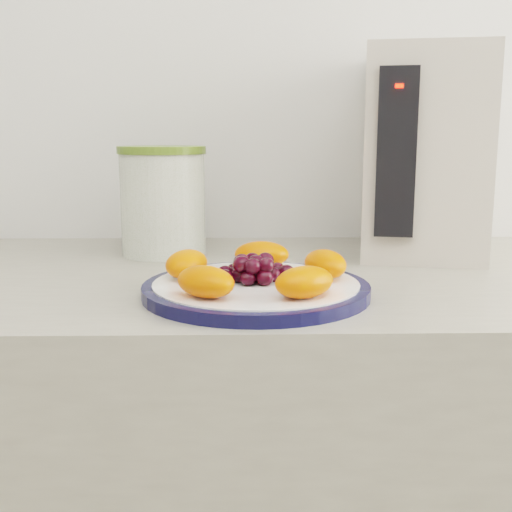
{
  "coord_description": "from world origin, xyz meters",
  "views": [
    {
      "loc": [
        -0.06,
        0.29,
        1.1
      ],
      "look_at": [
        -0.04,
        1.06,
        0.95
      ],
      "focal_mm": 45.0,
      "sensor_mm": 36.0,
      "label": 1
    }
  ],
  "objects": [
    {
      "name": "fruit_plate",
      "position": [
        -0.03,
        1.05,
        0.93
      ],
      "size": [
        0.24,
        0.24,
        0.04
      ],
      "color": "#FF4902",
      "rests_on": "plate_face"
    },
    {
      "name": "canister",
      "position": [
        -0.18,
        1.33,
        0.98
      ],
      "size": [
        0.17,
        0.17,
        0.16
      ],
      "primitive_type": "cylinder",
      "rotation": [
        0.0,
        0.0,
        0.28
      ],
      "color": "#465C1A",
      "rests_on": "counter"
    },
    {
      "name": "appliance_led",
      "position": [
        0.17,
        1.21,
        1.16
      ],
      "size": [
        0.01,
        0.01,
        0.01
      ],
      "primitive_type": "cube",
      "rotation": [
        0.0,
        0.0,
        -0.2
      ],
      "color": "#FF0C05",
      "rests_on": "appliance_panel"
    },
    {
      "name": "plate_face",
      "position": [
        -0.04,
        1.06,
        0.91
      ],
      "size": [
        0.25,
        0.25,
        0.02
      ],
      "primitive_type": "cylinder",
      "color": "white",
      "rests_on": "counter"
    },
    {
      "name": "canister_lid",
      "position": [
        -0.18,
        1.33,
        1.07
      ],
      "size": [
        0.18,
        0.18,
        0.01
      ],
      "primitive_type": "cylinder",
      "rotation": [
        0.0,
        0.0,
        0.28
      ],
      "color": "#536D24",
      "rests_on": "canister"
    },
    {
      "name": "wall_back",
      "position": [
        0.0,
        1.51,
        1.3
      ],
      "size": [
        3.5,
        0.02,
        2.6
      ],
      "primitive_type": "cube",
      "color": "silver",
      "rests_on": "floor"
    },
    {
      "name": "appliance_body",
      "position": [
        0.24,
        1.35,
        1.06
      ],
      "size": [
        0.24,
        0.29,
        0.33
      ],
      "primitive_type": "cube",
      "rotation": [
        0.0,
        0.0,
        -0.2
      ],
      "color": "beige",
      "rests_on": "counter"
    },
    {
      "name": "appliance_panel",
      "position": [
        0.17,
        1.22,
        1.07
      ],
      "size": [
        0.06,
        0.03,
        0.24
      ],
      "primitive_type": "cube",
      "rotation": [
        0.0,
        0.0,
        -0.2
      ],
      "color": "black",
      "rests_on": "appliance_body"
    },
    {
      "name": "plate_rim",
      "position": [
        -0.04,
        1.06,
        0.91
      ],
      "size": [
        0.28,
        0.28,
        0.01
      ],
      "primitive_type": "cylinder",
      "color": "#0D0F34",
      "rests_on": "counter"
    }
  ]
}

